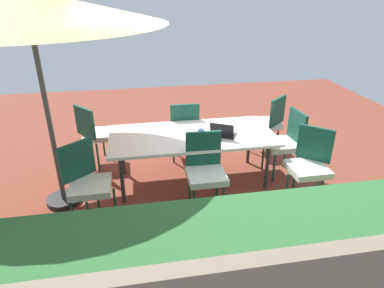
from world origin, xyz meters
The scene contains 13 objects.
ground_plane centered at (0.00, 0.00, -0.01)m, with size 10.00×10.00×0.02m, color brown.
hedge_row centered at (0.00, 2.35, 0.50)m, with size 6.30×0.91×1.01m, color #2D6633.
dining_table centered at (0.00, 0.00, 0.69)m, with size 2.24×1.06×0.73m.
patio_umbrella centered at (1.74, 0.22, 2.36)m, with size 2.89×2.89×2.54m.
chair_northwest centered at (-1.38, 0.73, 0.55)m, with size 0.59×0.59×0.98m.
chair_southwest centered at (-1.40, -0.72, 0.55)m, with size 0.58×0.59×0.98m.
chair_south centered at (0.01, -0.69, 0.55)m, with size 0.46×0.47×0.98m.
chair_north centered at (-0.05, 0.65, 0.55)m, with size 0.46×0.46×0.98m.
chair_southeast centered at (1.37, -0.75, 0.55)m, with size 0.58×0.58×0.98m.
chair_west centered at (-1.37, 0.04, 0.55)m, with size 0.47×0.46×0.98m.
chair_northeast centered at (1.35, 0.67, 0.55)m, with size 0.58×0.58×0.98m.
laptop centered at (-0.40, 0.14, 0.78)m, with size 0.40×0.37×0.21m.
cup centered at (-0.10, 0.10, 0.79)m, with size 0.08×0.08×0.11m, color #334C99.
Camera 1 is at (0.74, 4.16, 2.59)m, focal length 31.70 mm.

